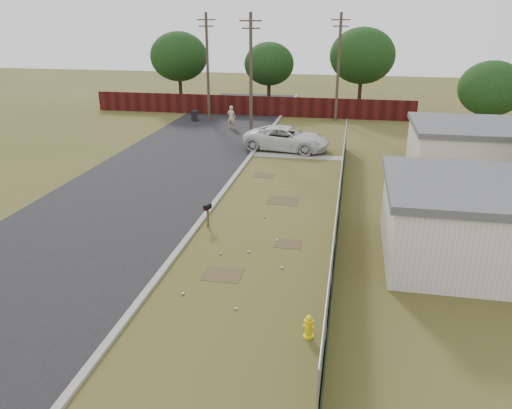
% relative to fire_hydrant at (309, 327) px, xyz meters
% --- Properties ---
extents(ground, '(120.00, 120.00, 0.00)m').
position_rel_fire_hydrant_xyz_m(ground, '(-2.59, 8.15, -0.35)').
color(ground, brown).
rests_on(ground, ground).
extents(street, '(15.10, 60.00, 0.12)m').
position_rel_fire_hydrant_xyz_m(street, '(-9.35, 16.20, -0.33)').
color(street, black).
rests_on(street, ground).
extents(chainlink_fence, '(0.10, 27.06, 2.02)m').
position_rel_fire_hydrant_xyz_m(chainlink_fence, '(0.53, 9.18, 0.45)').
color(chainlink_fence, gray).
rests_on(chainlink_fence, ground).
extents(privacy_fence, '(30.00, 0.12, 1.80)m').
position_rel_fire_hydrant_xyz_m(privacy_fence, '(-8.59, 33.15, 0.55)').
color(privacy_fence, '#40100D').
rests_on(privacy_fence, ground).
extents(utility_poles, '(12.60, 8.24, 9.00)m').
position_rel_fire_hydrant_xyz_m(utility_poles, '(-6.26, 28.82, 4.34)').
color(utility_poles, '#44392D').
rests_on(utility_poles, ground).
extents(houses, '(9.30, 17.24, 3.10)m').
position_rel_fire_hydrant_xyz_m(houses, '(7.11, 11.28, 1.21)').
color(houses, silver).
rests_on(houses, ground).
extents(horizon_trees, '(33.32, 31.94, 7.78)m').
position_rel_fire_hydrant_xyz_m(horizon_trees, '(-1.75, 31.71, 4.28)').
color(horizon_trees, '#2F2015').
rests_on(horizon_trees, ground).
extents(fire_hydrant, '(0.35, 0.36, 0.75)m').
position_rel_fire_hydrant_xyz_m(fire_hydrant, '(0.00, 0.00, 0.00)').
color(fire_hydrant, yellow).
rests_on(fire_hydrant, ground).
extents(mailbox, '(0.30, 0.46, 1.07)m').
position_rel_fire_hydrant_xyz_m(mailbox, '(-5.12, 7.26, 0.49)').
color(mailbox, brown).
rests_on(mailbox, ground).
extents(pickup_truck, '(6.19, 3.58, 1.62)m').
position_rel_fire_hydrant_xyz_m(pickup_truck, '(-3.50, 21.23, 0.46)').
color(pickup_truck, silver).
rests_on(pickup_truck, ground).
extents(pedestrian, '(0.74, 0.54, 1.87)m').
position_rel_fire_hydrant_xyz_m(pedestrian, '(-8.89, 27.32, 0.58)').
color(pedestrian, '#C7B592').
rests_on(pedestrian, ground).
extents(trash_bin, '(0.73, 0.71, 0.89)m').
position_rel_fire_hydrant_xyz_m(trash_bin, '(-12.81, 29.69, 0.11)').
color(trash_bin, black).
rests_on(trash_bin, ground).
extents(scattered_litter, '(3.12, 11.65, 0.07)m').
position_rel_fire_hydrant_xyz_m(scattered_litter, '(-2.76, 5.50, -0.31)').
color(scattered_litter, beige).
rests_on(scattered_litter, ground).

